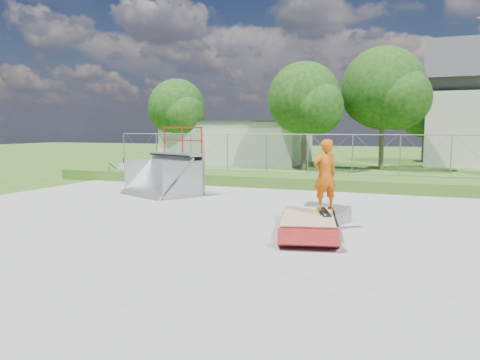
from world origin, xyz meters
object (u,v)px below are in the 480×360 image
at_px(skater, 325,178).
at_px(flat_bank_ramp, 317,215).
at_px(grind_box, 309,223).
at_px(quarter_pipe, 160,161).

bearing_deg(skater, flat_bank_ramp, -108.22).
height_order(grind_box, skater, skater).
bearing_deg(grind_box, flat_bank_ramp, 78.07).
bearing_deg(grind_box, quarter_pipe, 135.46).
bearing_deg(quarter_pipe, skater, -4.07).
height_order(flat_bank_ramp, skater, skater).
distance_m(quarter_pipe, flat_bank_ramp, 7.42).
height_order(quarter_pipe, flat_bank_ramp, quarter_pipe).
xyz_separation_m(grind_box, skater, (0.33, 0.27, 1.12)).
height_order(grind_box, flat_bank_ramp, flat_bank_ramp).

